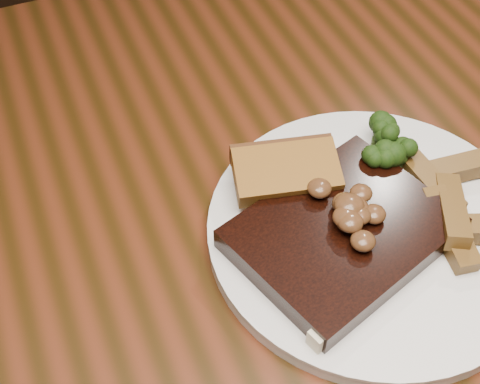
% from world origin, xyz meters
% --- Properties ---
extents(dining_table, '(1.60, 0.90, 0.75)m').
position_xyz_m(dining_table, '(0.00, 0.00, 0.66)').
color(dining_table, '#481E0E').
rests_on(dining_table, ground).
extents(chair_far, '(0.52, 0.52, 0.98)m').
position_xyz_m(chair_far, '(0.07, 0.61, 0.54)').
color(chair_far, black).
rests_on(chair_far, ground).
extents(plate, '(0.33, 0.33, 0.01)m').
position_xyz_m(plate, '(0.11, -0.06, 0.76)').
color(plate, silver).
rests_on(plate, dining_table).
extents(steak, '(0.22, 0.19, 0.03)m').
position_xyz_m(steak, '(0.08, -0.06, 0.78)').
color(steak, black).
rests_on(steak, plate).
extents(steak_bone, '(0.15, 0.06, 0.02)m').
position_xyz_m(steak_bone, '(0.08, -0.13, 0.77)').
color(steak_bone, beige).
rests_on(steak_bone, plate).
extents(mushroom_pile, '(0.08, 0.08, 0.03)m').
position_xyz_m(mushroom_pile, '(0.08, -0.06, 0.80)').
color(mushroom_pile, '#542F1A').
rests_on(mushroom_pile, steak).
extents(garlic_bread, '(0.11, 0.07, 0.02)m').
position_xyz_m(garlic_bread, '(0.06, 0.01, 0.77)').
color(garlic_bread, brown).
rests_on(garlic_bread, plate).
extents(potato_wedges, '(0.11, 0.11, 0.02)m').
position_xyz_m(potato_wedges, '(0.20, -0.06, 0.77)').
color(potato_wedges, brown).
rests_on(potato_wedges, plate).
extents(broccoli_cluster, '(0.07, 0.07, 0.04)m').
position_xyz_m(broccoli_cluster, '(0.17, 0.01, 0.78)').
color(broccoli_cluster, '#1E320B').
rests_on(broccoli_cluster, plate).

